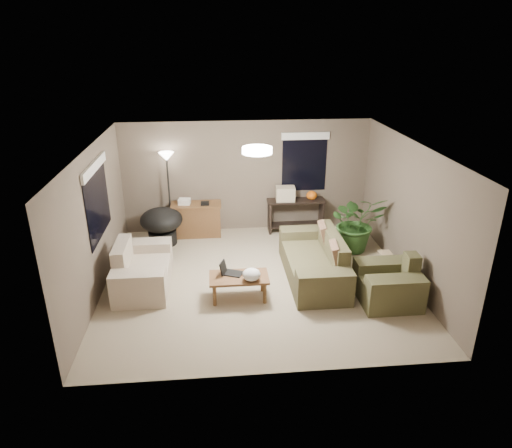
{
  "coord_description": "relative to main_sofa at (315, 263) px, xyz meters",
  "views": [
    {
      "loc": [
        -0.7,
        -7.32,
        4.18
      ],
      "look_at": [
        0.0,
        0.2,
        1.05
      ],
      "focal_mm": 32.0,
      "sensor_mm": 36.0,
      "label": 1
    }
  ],
  "objects": [
    {
      "name": "ceiling_fixture",
      "position": [
        -1.09,
        -0.05,
        2.15
      ],
      "size": [
        0.5,
        0.5,
        0.1
      ],
      "primitive_type": "cylinder",
      "color": "white",
      "rests_on": "room_shell"
    },
    {
      "name": "coffee_table",
      "position": [
        -1.45,
        -0.61,
        0.06
      ],
      "size": [
        1.0,
        0.55,
        0.42
      ],
      "color": "brown",
      "rests_on": "ground"
    },
    {
      "name": "desk",
      "position": [
        -2.23,
        2.16,
        0.08
      ],
      "size": [
        1.1,
        0.5,
        0.75
      ],
      "color": "brown",
      "rests_on": "ground"
    },
    {
      "name": "console_table",
      "position": [
        0.02,
        2.2,
        0.14
      ],
      "size": [
        1.3,
        0.4,
        0.75
      ],
      "color": "black",
      "rests_on": "ground"
    },
    {
      "name": "window_left",
      "position": [
        -3.81,
        0.25,
        1.49
      ],
      "size": [
        0.05,
        1.56,
        1.33
      ],
      "color": "black",
      "rests_on": "room_shell"
    },
    {
      "name": "papasan_chair",
      "position": [
        -2.96,
        1.77,
        0.17
      ],
      "size": [
        0.98,
        0.98,
        0.8
      ],
      "color": "black",
      "rests_on": "ground"
    },
    {
      "name": "main_sofa",
      "position": [
        0.0,
        0.0,
        0.0
      ],
      "size": [
        0.95,
        2.2,
        0.85
      ],
      "color": "brown",
      "rests_on": "ground"
    },
    {
      "name": "desk_papers",
      "position": [
        -2.39,
        2.15,
        0.51
      ],
      "size": [
        0.68,
        0.28,
        0.12
      ],
      "color": "silver",
      "rests_on": "desk"
    },
    {
      "name": "throw_pillows",
      "position": [
        0.26,
        0.0,
        0.36
      ],
      "size": [
        0.28,
        1.37,
        0.47
      ],
      "color": "#8C7251",
      "rests_on": "main_sofa"
    },
    {
      "name": "window_back",
      "position": [
        0.21,
        2.43,
        1.49
      ],
      "size": [
        1.06,
        0.05,
        1.33
      ],
      "color": "black",
      "rests_on": "room_shell"
    },
    {
      "name": "floor_lamp",
      "position": [
        -2.8,
        2.18,
        1.3
      ],
      "size": [
        0.32,
        0.32,
        1.91
      ],
      "color": "black",
      "rests_on": "ground"
    },
    {
      "name": "laptop",
      "position": [
        -1.62,
        -0.51,
        0.19
      ],
      "size": [
        0.43,
        0.34,
        0.24
      ],
      "color": "black",
      "rests_on": "coffee_table"
    },
    {
      "name": "pumpkin",
      "position": [
        0.37,
        2.2,
        0.55
      ],
      "size": [
        0.3,
        0.3,
        0.2
      ],
      "primitive_type": "ellipsoid",
      "rotation": [
        0.0,
        0.0,
        -0.32
      ],
      "color": "orange",
      "rests_on": "console_table"
    },
    {
      "name": "houseplant",
      "position": [
        1.09,
        1.09,
        0.19
      ],
      "size": [
        1.12,
        1.24,
        0.97
      ],
      "primitive_type": "imported",
      "color": "#2D5923",
      "rests_on": "ground"
    },
    {
      "name": "room_shell",
      "position": [
        -1.09,
        -0.05,
        0.96
      ],
      "size": [
        5.5,
        5.5,
        5.5
      ],
      "color": "tan",
      "rests_on": "ground"
    },
    {
      "name": "cat_scratching_post",
      "position": [
        1.28,
        -0.1,
        -0.08
      ],
      "size": [
        0.32,
        0.32,
        0.5
      ],
      "color": "tan",
      "rests_on": "ground"
    },
    {
      "name": "armchair",
      "position": [
        1.06,
        -0.91,
        0.0
      ],
      "size": [
        0.95,
        1.0,
        0.85
      ],
      "color": "brown",
      "rests_on": "ground"
    },
    {
      "name": "loveseat",
      "position": [
        -3.15,
        -0.03,
        0.0
      ],
      "size": [
        0.9,
        1.6,
        0.85
      ],
      "color": "beige",
      "rests_on": "ground"
    },
    {
      "name": "cardboard_box",
      "position": [
        -0.23,
        2.2,
        0.61
      ],
      "size": [
        0.44,
        0.34,
        0.31
      ],
      "primitive_type": "cube",
      "rotation": [
        0.0,
        0.0,
        -0.07
      ],
      "color": "beige",
      "rests_on": "console_table"
    },
    {
      "name": "plastic_bag",
      "position": [
        -1.25,
        -0.76,
        0.23
      ],
      "size": [
        0.36,
        0.33,
        0.21
      ],
      "primitive_type": "ellipsoid",
      "rotation": [
        0.0,
        0.0,
        0.23
      ],
      "color": "white",
      "rests_on": "coffee_table"
    }
  ]
}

